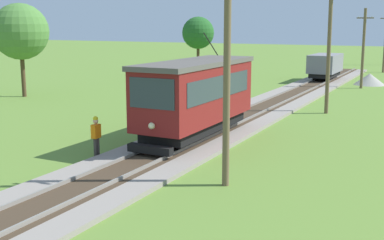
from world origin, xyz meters
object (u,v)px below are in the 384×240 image
(track_worker, at_px, (96,135))
(tree_right_near, at_px, (20,32))
(utility_pole_mid, at_px, (329,46))
(utility_pole_far, at_px, (363,48))
(utility_pole_near_tram, at_px, (227,72))
(tree_left_near, at_px, (198,33))
(freight_car, at_px, (325,65))
(gravel_pile, at_px, (370,79))
(red_tram, at_px, (196,95))

(track_worker, relative_size, tree_right_near, 0.25)
(utility_pole_mid, height_order, utility_pole_far, utility_pole_mid)
(utility_pole_near_tram, relative_size, track_worker, 4.32)
(tree_left_near, bearing_deg, freight_car, -1.54)
(gravel_pile, bearing_deg, track_worker, -101.54)
(utility_pole_far, bearing_deg, freight_car, 136.27)
(freight_car, xyz_separation_m, gravel_pile, (4.24, -0.77, -1.03))
(utility_pole_near_tram, distance_m, track_worker, 6.92)
(red_tram, bearing_deg, utility_pole_mid, 68.74)
(utility_pole_far, distance_m, tree_right_near, 28.02)
(tree_right_near, bearing_deg, utility_pole_near_tram, -29.58)
(utility_pole_far, relative_size, gravel_pile, 2.40)
(utility_pole_mid, distance_m, tree_left_near, 25.31)
(freight_car, distance_m, gravel_pile, 4.43)
(utility_pole_mid, bearing_deg, red_tram, -111.26)
(utility_pole_near_tram, relative_size, tree_right_near, 1.09)
(tree_left_near, bearing_deg, utility_pole_mid, -45.20)
(red_tram, distance_m, freight_car, 27.75)
(utility_pole_near_tram, bearing_deg, tree_right_near, 150.42)
(red_tram, height_order, tree_right_near, tree_right_near)
(red_tram, relative_size, tree_left_near, 1.36)
(utility_pole_near_tram, bearing_deg, gravel_pile, 89.50)
(utility_pole_far, distance_m, track_worker, 29.51)
(red_tram, distance_m, gravel_pile, 27.36)
(utility_pole_near_tram, xyz_separation_m, gravel_pile, (0.28, 32.59, -3.42))
(red_tram, height_order, utility_pole_mid, utility_pole_mid)
(utility_pole_near_tram, height_order, gravel_pile, utility_pole_near_tram)
(tree_left_near, bearing_deg, red_tram, -63.74)
(red_tram, distance_m, utility_pole_far, 24.32)
(freight_car, relative_size, utility_pole_near_tram, 0.68)
(utility_pole_near_tram, bearing_deg, track_worker, 172.37)
(utility_pole_near_tram, distance_m, utility_pole_far, 29.58)
(red_tram, distance_m, tree_right_near, 19.82)
(freight_car, relative_size, tree_right_near, 0.74)
(freight_car, bearing_deg, track_worker, -93.94)
(gravel_pile, bearing_deg, tree_left_near, 176.40)
(utility_pole_far, distance_m, gravel_pile, 4.25)
(red_tram, relative_size, tree_right_near, 1.21)
(utility_pole_mid, height_order, tree_right_near, utility_pole_mid)
(utility_pole_mid, xyz_separation_m, utility_pole_far, (0.00, 13.80, -0.65))
(gravel_pile, xyz_separation_m, tree_left_near, (-18.11, 1.14, 3.99))
(utility_pole_far, bearing_deg, tree_right_near, -142.78)
(freight_car, distance_m, tree_right_near, 27.86)
(utility_pole_mid, height_order, track_worker, utility_pole_mid)
(utility_pole_mid, bearing_deg, tree_right_near, -172.01)
(track_worker, height_order, tree_right_near, tree_right_near)
(tree_right_near, bearing_deg, red_tram, -21.00)
(utility_pole_far, bearing_deg, gravel_pile, 84.66)
(utility_pole_far, relative_size, tree_right_near, 0.97)
(freight_car, height_order, tree_left_near, tree_left_near)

